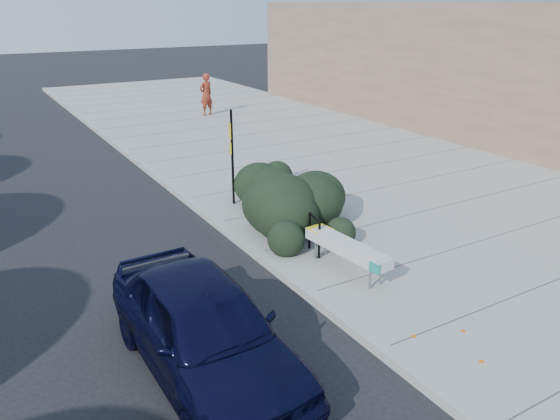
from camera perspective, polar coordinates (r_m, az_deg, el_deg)
The scene contains 9 objects.
ground at distance 10.19m, azimuth 3.33°, elevation -9.33°, with size 120.00×120.00×0.00m, color black.
sidewalk_near at distance 16.97m, azimuth 9.64°, elevation 3.25°, with size 11.20×50.00×0.15m, color gray.
curb_near at distance 14.16m, azimuth -8.02°, elevation -0.19°, with size 0.22×50.00×0.17m, color #9E9E99.
bench at distance 10.72m, azimuth 7.01°, elevation -3.94°, with size 0.61×2.13×0.63m.
bike_rack at distance 11.41m, azimuth 3.61°, elevation -2.22°, with size 0.16×0.57×0.84m.
sign_post at distance 14.04m, azimuth -5.08°, elevation 6.11°, with size 0.13×0.28×2.49m.
hedge at distance 13.32m, azimuth 0.08°, elevation 2.85°, with size 2.27×4.54×1.70m, color black.
sedan_navy at distance 8.09m, azimuth -7.93°, elevation -12.07°, with size 1.76×4.37×1.49m, color black.
pedestrian at distance 26.27m, azimuth -7.73°, elevation 11.88°, with size 0.71×0.46×1.94m, color maroon.
Camera 1 is at (-5.00, -7.26, 5.11)m, focal length 35.00 mm.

